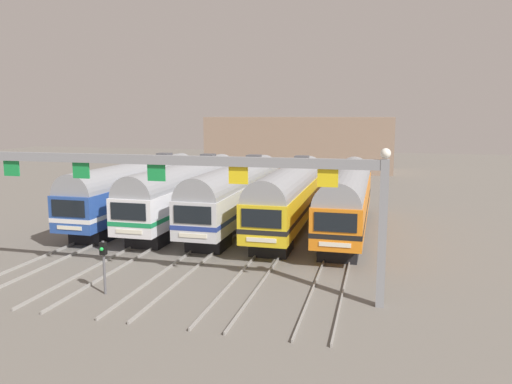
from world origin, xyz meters
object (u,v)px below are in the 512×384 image
at_px(commuter_train_white, 186,190).
at_px(commuter_train_yellow, 290,194).
at_px(commuter_train_orange, 347,196).
at_px(commuter_train_silver, 237,192).
at_px(catenary_gantry, 157,181).
at_px(yard_signal_mast, 104,257).
at_px(commuter_train_blue, 138,188).

relative_size(commuter_train_white, commuter_train_yellow, 1.00).
bearing_deg(commuter_train_orange, commuter_train_silver, 179.97).
bearing_deg(commuter_train_orange, catenary_gantry, -121.02).
height_order(commuter_train_orange, yard_signal_mast, commuter_train_orange).
distance_m(commuter_train_white, commuter_train_silver, 4.06).
bearing_deg(commuter_train_silver, commuter_train_white, 180.00).
bearing_deg(commuter_train_white, commuter_train_blue, 180.00).
distance_m(commuter_train_yellow, commuter_train_orange, 4.06).
relative_size(commuter_train_blue, commuter_train_white, 1.00).
distance_m(commuter_train_yellow, catenary_gantry, 14.33).
relative_size(commuter_train_blue, commuter_train_yellow, 1.00).
xyz_separation_m(commuter_train_blue, catenary_gantry, (8.12, -13.50, 2.55)).
bearing_deg(commuter_train_silver, yard_signal_mast, -97.64).
relative_size(commuter_train_yellow, yard_signal_mast, 7.04).
bearing_deg(commuter_train_yellow, commuter_train_orange, -0.06).
height_order(catenary_gantry, yard_signal_mast, catenary_gantry).
xyz_separation_m(commuter_train_white, commuter_train_yellow, (8.12, 0.00, 0.00)).
xyz_separation_m(commuter_train_silver, yard_signal_mast, (-2.03, -15.13, -0.89)).
distance_m(commuter_train_blue, commuter_train_yellow, 12.17).
bearing_deg(commuter_train_silver, commuter_train_blue, 180.00).
height_order(commuter_train_white, catenary_gantry, catenary_gantry).
bearing_deg(commuter_train_yellow, yard_signal_mast, -111.92).
height_order(commuter_train_white, commuter_train_silver, same).
bearing_deg(commuter_train_orange, commuter_train_white, 179.98).
relative_size(commuter_train_white, commuter_train_orange, 1.00).
relative_size(catenary_gantry, yard_signal_mast, 8.37).
bearing_deg(commuter_train_blue, commuter_train_orange, -0.02).
bearing_deg(commuter_train_blue, yard_signal_mast, -68.08).
distance_m(commuter_train_silver, commuter_train_yellow, 4.06).
distance_m(commuter_train_blue, yard_signal_mast, 16.33).
relative_size(commuter_train_blue, commuter_train_orange, 1.00).
xyz_separation_m(commuter_train_orange, yard_signal_mast, (-10.14, -15.12, -0.89)).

